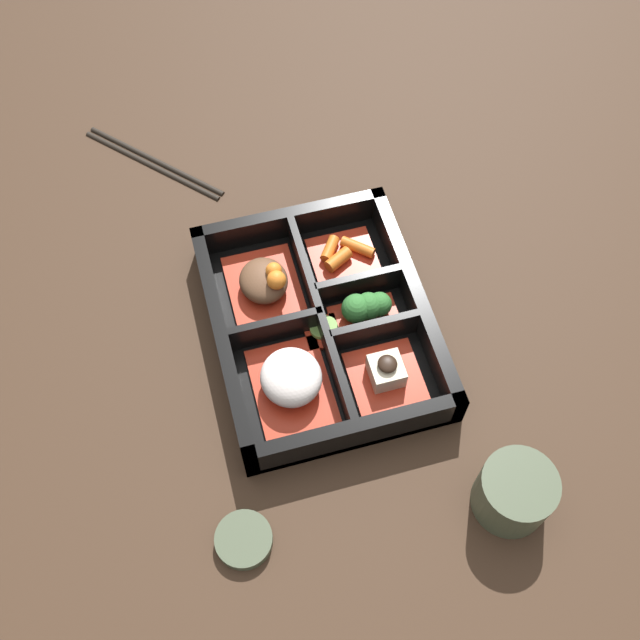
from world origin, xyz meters
TOP-DOWN VIEW (x-y plane):
  - ground_plane at (0.00, 0.00)m, footprint 3.00×3.00m
  - bento_base at (0.00, 0.00)m, footprint 0.28×0.22m
  - bento_rim at (-0.00, -0.00)m, footprint 0.28×0.22m
  - bowl_rice at (-0.06, 0.05)m, footprint 0.10×0.08m
  - bowl_stew at (0.06, 0.05)m, footprint 0.10×0.08m
  - bowl_tofu at (-0.08, -0.05)m, footprint 0.07×0.07m
  - bowl_greens at (-0.00, -0.05)m, footprint 0.04×0.07m
  - bowl_carrots at (0.08, -0.05)m, footprint 0.07×0.07m
  - bowl_pickles at (-0.01, -0.00)m, footprint 0.04×0.04m
  - tea_cup at (-0.23, -0.12)m, footprint 0.07×0.07m
  - chopsticks at (0.29, 0.14)m, footprint 0.16×0.15m
  - sauce_dish at (-0.20, 0.13)m, footprint 0.05×0.05m

SIDE VIEW (x-z plane):
  - ground_plane at x=0.00m, z-range 0.00..0.00m
  - chopsticks at x=0.29m, z-range 0.00..0.01m
  - bento_base at x=0.00m, z-range 0.00..0.01m
  - sauce_dish at x=-0.20m, z-range 0.00..0.01m
  - bowl_pickles at x=-0.01m, z-range 0.01..0.02m
  - bowl_carrots at x=0.08m, z-range 0.01..0.03m
  - bowl_tofu at x=-0.08m, z-range 0.00..0.04m
  - bento_rim at x=0.00m, z-range 0.00..0.05m
  - bowl_stew at x=0.06m, z-range 0.00..0.05m
  - bowl_greens at x=0.00m, z-range 0.01..0.05m
  - bowl_rice at x=-0.06m, z-range 0.01..0.05m
  - tea_cup at x=-0.23m, z-range 0.00..0.06m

